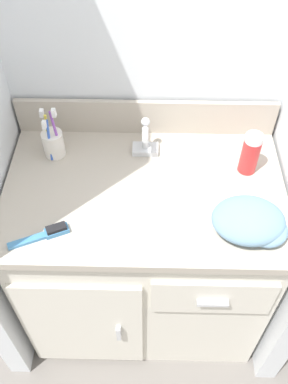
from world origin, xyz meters
The scene contains 9 objects.
ground_plane centered at (0.00, 0.00, 0.00)m, with size 6.00×6.00×0.00m, color slate.
wall_back centered at (0.00, 0.34, 1.10)m, with size 1.10×0.08×2.20m, color silver.
vanity centered at (0.00, 0.00, 0.42)m, with size 0.92×0.60×0.80m.
backsplash centered at (0.00, 0.28, 0.87)m, with size 0.92×0.02×0.13m.
sink_faucet centered at (0.00, 0.17, 0.85)m, with size 0.09×0.09×0.14m.
toothbrush_cup centered at (-0.31, 0.16, 0.86)m, with size 0.07×0.08×0.20m.
shaving_cream_can centered at (0.34, 0.10, 0.88)m, with size 0.06×0.06×0.15m.
hairbrush centered at (-0.28, -0.19, 0.81)m, with size 0.18×0.10×0.03m.
hand_towel centered at (0.32, -0.15, 0.84)m, with size 0.22×0.18×0.08m.
Camera 1 is at (0.02, -0.91, 1.85)m, focal length 40.00 mm.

